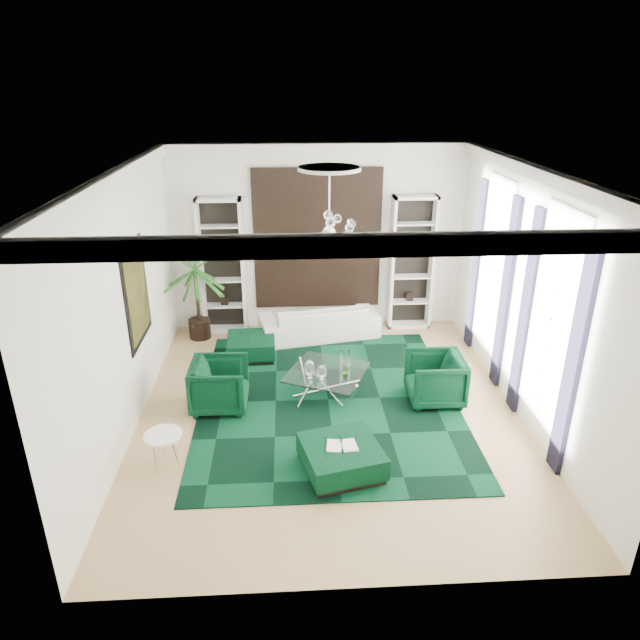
{
  "coord_description": "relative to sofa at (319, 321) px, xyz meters",
  "views": [
    {
      "loc": [
        -0.61,
        -7.88,
        4.95
      ],
      "look_at": [
        -0.12,
        0.5,
        1.37
      ],
      "focal_mm": 32.0,
      "sensor_mm": 36.0,
      "label": 1
    }
  ],
  "objects": [
    {
      "name": "crown_molding",
      "position": [
        0.0,
        -2.85,
        3.35
      ],
      "size": [
        6.0,
        7.0,
        0.18
      ],
      "primitive_type": null,
      "color": "white",
      "rests_on": "ceiling"
    },
    {
      "name": "armchair_right",
      "position": [
        1.75,
        -2.65,
        0.06
      ],
      "size": [
        0.91,
        0.89,
        0.81
      ],
      "primitive_type": "imported",
      "rotation": [
        0.0,
        0.0,
        -1.59
      ],
      "color": "black",
      "rests_on": "floor"
    },
    {
      "name": "floor",
      "position": [
        0.0,
        -2.85,
        -0.36
      ],
      "size": [
        6.0,
        7.0,
        0.02
      ],
      "primitive_type": "cube",
      "color": "tan",
      "rests_on": "ground"
    },
    {
      "name": "shelving_left",
      "position": [
        -1.95,
        0.46,
        1.05
      ],
      "size": [
        0.9,
        0.38,
        2.8
      ],
      "primitive_type": null,
      "color": "white",
      "rests_on": "floor"
    },
    {
      "name": "ceiling",
      "position": [
        0.0,
        -2.85,
        3.46
      ],
      "size": [
        6.0,
        7.0,
        0.02
      ],
      "primitive_type": "cube",
      "color": "white",
      "rests_on": "ground"
    },
    {
      "name": "curtain_far_b",
      "position": [
        2.96,
        -0.57,
        1.3
      ],
      "size": [
        0.07,
        0.3,
        3.25
      ],
      "primitive_type": "cube",
      "color": "black",
      "rests_on": "floor"
    },
    {
      "name": "ottoman_front",
      "position": [
        0.05,
        -4.4,
        -0.15
      ],
      "size": [
        1.21,
        1.21,
        0.4
      ],
      "primitive_type": "cube",
      "rotation": [
        0.0,
        0.0,
        0.24
      ],
      "color": "black",
      "rests_on": "floor"
    },
    {
      "name": "sofa",
      "position": [
        0.0,
        0.0,
        0.0
      ],
      "size": [
        2.53,
        1.4,
        0.7
      ],
      "primitive_type": "imported",
      "rotation": [
        0.0,
        0.0,
        3.34
      ],
      "color": "white",
      "rests_on": "floor"
    },
    {
      "name": "ottoman_side",
      "position": [
        -1.35,
        -0.85,
        -0.15
      ],
      "size": [
        0.93,
        0.93,
        0.4
      ],
      "primitive_type": "cube",
      "rotation": [
        0.0,
        0.0,
        0.03
      ],
      "color": "black",
      "rests_on": "floor"
    },
    {
      "name": "painting",
      "position": [
        -2.97,
        -2.25,
        1.5
      ],
      "size": [
        0.04,
        1.3,
        1.6
      ],
      "primitive_type": "cube",
      "color": "black",
      "rests_on": "wall_left"
    },
    {
      "name": "wall_back",
      "position": [
        0.0,
        0.66,
        1.55
      ],
      "size": [
        6.0,
        0.02,
        3.8
      ],
      "primitive_type": "cube",
      "color": "white",
      "rests_on": "ground"
    },
    {
      "name": "chandelier",
      "position": [
        0.0,
        -2.55,
        2.5
      ],
      "size": [
        0.86,
        0.86,
        0.72
      ],
      "primitive_type": null,
      "rotation": [
        0.0,
        0.0,
        0.08
      ],
      "color": "white",
      "rests_on": "ceiling"
    },
    {
      "name": "coffee_table",
      "position": [
        0.0,
        -2.3,
        -0.14
      ],
      "size": [
        1.59,
        1.59,
        0.41
      ],
      "primitive_type": null,
      "rotation": [
        0.0,
        0.0,
        -0.42
      ],
      "color": "white",
      "rests_on": "floor"
    },
    {
      "name": "wall_front",
      "position": [
        0.0,
        -6.36,
        1.55
      ],
      "size": [
        6.0,
        0.02,
        3.8
      ],
      "primitive_type": "cube",
      "color": "white",
      "rests_on": "ground"
    },
    {
      "name": "side_table",
      "position": [
        -2.35,
        -4.15,
        -0.1
      ],
      "size": [
        0.69,
        0.69,
        0.5
      ],
      "primitive_type": "cylinder",
      "rotation": [
        0.0,
        0.0,
        -0.43
      ],
      "color": "white",
      "rests_on": "floor"
    },
    {
      "name": "table_plant",
      "position": [
        0.3,
        -2.55,
        0.18
      ],
      "size": [
        0.15,
        0.13,
        0.24
      ],
      "primitive_type": "imported",
      "rotation": [
        0.0,
        0.0,
        0.16
      ],
      "color": "#225E1C",
      "rests_on": "coffee_table"
    },
    {
      "name": "window_near",
      "position": [
        2.99,
        -3.75,
        1.55
      ],
      "size": [
        0.03,
        1.1,
        2.9
      ],
      "primitive_type": "cube",
      "color": "white",
      "rests_on": "wall_right"
    },
    {
      "name": "rug",
      "position": [
        0.0,
        -2.55,
        -0.34
      ],
      "size": [
        4.2,
        5.0,
        0.02
      ],
      "primitive_type": "cube",
      "color": "black",
      "rests_on": "floor"
    },
    {
      "name": "window_far",
      "position": [
        2.99,
        -1.35,
        1.55
      ],
      "size": [
        0.03,
        1.1,
        2.9
      ],
      "primitive_type": "cube",
      "color": "white",
      "rests_on": "wall_right"
    },
    {
      "name": "curtain_near_a",
      "position": [
        2.96,
        -4.53,
        1.3
      ],
      "size": [
        0.07,
        0.3,
        3.25
      ],
      "primitive_type": "cube",
      "color": "black",
      "rests_on": "floor"
    },
    {
      "name": "curtain_far_a",
      "position": [
        2.96,
        -2.13,
        1.3
      ],
      "size": [
        0.07,
        0.3,
        3.25
      ],
      "primitive_type": "cube",
      "color": "black",
      "rests_on": "floor"
    },
    {
      "name": "wall_right",
      "position": [
        3.01,
        -2.85,
        1.55
      ],
      "size": [
        0.02,
        7.0,
        3.8
      ],
      "primitive_type": "cube",
      "color": "white",
      "rests_on": "ground"
    },
    {
      "name": "book",
      "position": [
        0.05,
        -4.4,
        0.07
      ],
      "size": [
        0.42,
        0.28,
        0.03
      ],
      "primitive_type": "cube",
      "color": "white",
      "rests_on": "ottoman_front"
    },
    {
      "name": "curtain_near_b",
      "position": [
        2.96,
        -2.97,
        1.3
      ],
      "size": [
        0.07,
        0.3,
        3.25
      ],
      "primitive_type": "cube",
      "color": "black",
      "rests_on": "floor"
    },
    {
      "name": "shelving_right",
      "position": [
        1.95,
        0.46,
        1.05
      ],
      "size": [
        0.9,
        0.38,
        2.8
      ],
      "primitive_type": null,
      "color": "white",
      "rests_on": "floor"
    },
    {
      "name": "palm",
      "position": [
        -2.45,
        0.1,
        0.85
      ],
      "size": [
        1.59,
        1.59,
        2.4
      ],
      "primitive_type": null,
      "rotation": [
        0.0,
        0.0,
        -0.06
      ],
      "color": "#225E1C",
      "rests_on": "floor"
    },
    {
      "name": "armchair_left",
      "position": [
        -1.75,
        -2.65,
        0.06
      ],
      "size": [
        0.91,
        0.89,
        0.81
      ],
      "primitive_type": "imported",
      "rotation": [
        0.0,
        0.0,
        1.55
      ],
      "color": "black",
      "rests_on": "floor"
    },
    {
      "name": "tapestry",
      "position": [
        0.0,
        0.61,
        1.55
      ],
      "size": [
        2.5,
        0.06,
        2.8
      ],
      "primitive_type": "cube",
      "color": "black",
      "rests_on": "wall_back"
    },
    {
      "name": "ceiling_medallion",
      "position": [
        0.0,
        -2.55,
        3.42
      ],
      "size": [
        0.9,
        0.9,
        0.05
      ],
      "primitive_type": "cylinder",
      "color": "white",
      "rests_on": "ceiling"
    },
    {
      "name": "wall_left",
      "position": [
        -3.01,
        -2.85,
        1.55
      ],
      "size": [
        0.02,
        7.0,
        3.8
      ],
      "primitive_type": "cube",
      "color": "white",
      "rests_on": "ground"
    }
  ]
}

